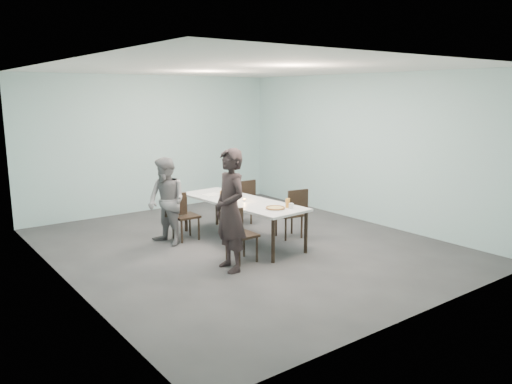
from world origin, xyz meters
TOP-DOWN VIEW (x-y plane):
  - ground at (0.00, 0.00)m, footprint 7.00×7.00m
  - room_shell at (0.00, 0.00)m, footprint 6.02×7.02m
  - table at (0.10, 0.24)m, footprint 1.09×2.66m
  - chair_near_left at (-0.61, -0.66)m, footprint 0.61×0.43m
  - chair_far_left at (-0.71, 0.95)m, footprint 0.62×0.43m
  - chair_near_right at (1.03, -0.08)m, footprint 0.64×0.48m
  - chair_far_right at (0.86, 1.27)m, footprint 0.61×0.42m
  - diner_near at (-0.87, -0.86)m, footprint 0.50×0.71m
  - diner_far at (-1.04, 0.87)m, footprint 0.72×0.85m
  - pizza at (0.14, -0.66)m, footprint 0.34×0.34m
  - side_plate at (0.30, -0.37)m, footprint 0.18×0.18m
  - beer_glass at (0.38, -0.69)m, footprint 0.08×0.08m
  - water_tumbler at (0.37, -0.79)m, footprint 0.08×0.08m
  - tealight at (0.09, 0.13)m, footprint 0.06×0.06m
  - amber_tumbler at (0.08, 0.84)m, footprint 0.07×0.07m
  - menu at (-0.06, 0.98)m, footprint 0.32×0.24m

SIDE VIEW (x-z plane):
  - ground at x=0.00m, z-range 0.00..0.00m
  - chair_near_left at x=-0.61m, z-range 0.07..0.94m
  - chair_far_left at x=-0.71m, z-range 0.07..0.94m
  - chair_near_right at x=1.03m, z-range 0.07..0.94m
  - chair_far_right at x=0.86m, z-range 0.07..0.94m
  - table at x=0.10m, z-range 0.32..1.07m
  - menu at x=-0.06m, z-range 0.75..0.76m
  - side_plate at x=0.30m, z-range 0.75..0.76m
  - diner_far at x=-1.04m, z-range 0.00..1.53m
  - pizza at x=0.14m, z-range 0.75..0.79m
  - tealight at x=0.09m, z-range 0.75..0.79m
  - amber_tumbler at x=0.08m, z-range 0.75..0.83m
  - water_tumbler at x=0.37m, z-range 0.75..0.84m
  - beer_glass at x=0.38m, z-range 0.75..0.90m
  - diner_near at x=-0.87m, z-range 0.00..1.83m
  - room_shell at x=0.00m, z-range 0.52..3.53m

